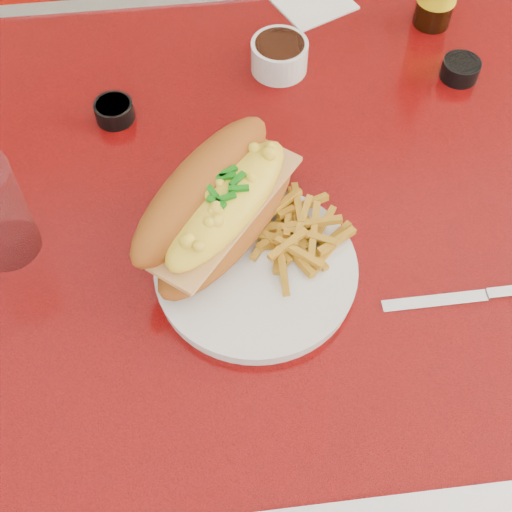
{
  "coord_description": "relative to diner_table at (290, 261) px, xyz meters",
  "views": [
    {
      "loc": [
        -0.12,
        -0.56,
        1.48
      ],
      "look_at": [
        -0.06,
        -0.12,
        0.81
      ],
      "focal_mm": 50.0,
      "sensor_mm": 36.0,
      "label": 1
    }
  ],
  "objects": [
    {
      "name": "sauce_cup_left",
      "position": [
        -0.22,
        0.16,
        0.18
      ],
      "size": [
        0.06,
        0.06,
        0.03
      ],
      "rotation": [
        0.0,
        0.0,
        -0.15
      ],
      "color": "black",
      "rests_on": "diner_table"
    },
    {
      "name": "paper_napkin",
      "position": [
        0.08,
        0.37,
        0.16
      ],
      "size": [
        0.14,
        0.14,
        0.0
      ],
      "primitive_type": "cube",
      "rotation": [
        0.0,
        0.0,
        0.43
      ],
      "color": "white",
      "rests_on": "diner_table"
    },
    {
      "name": "fries_pile",
      "position": [
        -0.02,
        -0.09,
        0.19
      ],
      "size": [
        0.14,
        0.13,
        0.03
      ],
      "primitive_type": null,
      "rotation": [
        0.0,
        0.0,
        0.36
      ],
      "color": "gold",
      "rests_on": "dinner_plate"
    },
    {
      "name": "booth_bench_far",
      "position": [
        0.0,
        0.81,
        -0.32
      ],
      "size": [
        1.2,
        0.51,
        0.9
      ],
      "color": "#A4140A",
      "rests_on": "ground"
    },
    {
      "name": "dinner_plate",
      "position": [
        -0.06,
        -0.12,
        0.17
      ],
      "size": [
        0.31,
        0.31,
        0.02
      ],
      "rotation": [
        0.0,
        0.0,
        0.43
      ],
      "color": "silver",
      "rests_on": "diner_table"
    },
    {
      "name": "mac_hoagie",
      "position": [
        -0.1,
        -0.06,
        0.22
      ],
      "size": [
        0.25,
        0.27,
        0.11
      ],
      "rotation": [
        0.0,
        0.0,
        0.87
      ],
      "color": "#9D5219",
      "rests_on": "dinner_plate"
    },
    {
      "name": "fork",
      "position": [
        -0.03,
        -0.06,
        0.18
      ],
      "size": [
        0.02,
        0.14,
        0.0
      ],
      "rotation": [
        0.0,
        0.0,
        1.65
      ],
      "color": "silver",
      "rests_on": "dinner_plate"
    },
    {
      "name": "ground",
      "position": [
        0.0,
        0.0,
        -0.61
      ],
      "size": [
        8.0,
        8.0,
        0.0
      ],
      "primitive_type": "plane",
      "color": "silver",
      "rests_on": "ground"
    },
    {
      "name": "diner_table",
      "position": [
        0.0,
        0.0,
        0.0
      ],
      "size": [
        1.23,
        0.83,
        0.77
      ],
      "color": "red",
      "rests_on": "ground"
    },
    {
      "name": "knife",
      "position": [
        0.19,
        -0.18,
        0.16
      ],
      "size": [
        0.19,
        0.02,
        0.01
      ],
      "rotation": [
        0.0,
        0.0,
        0.01
      ],
      "color": "silver",
      "rests_on": "diner_table"
    },
    {
      "name": "sauce_cup_right",
      "position": [
        0.26,
        0.18,
        0.18
      ],
      "size": [
        0.06,
        0.06,
        0.03
      ],
      "rotation": [
        0.0,
        0.0,
        -0.08
      ],
      "color": "black",
      "rests_on": "diner_table"
    },
    {
      "name": "gravy_ramekin",
      "position": [
        0.01,
        0.23,
        0.19
      ],
      "size": [
        0.11,
        0.11,
        0.04
      ],
      "rotation": [
        0.0,
        0.0,
        -0.42
      ],
      "color": "silver",
      "rests_on": "diner_table"
    }
  ]
}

